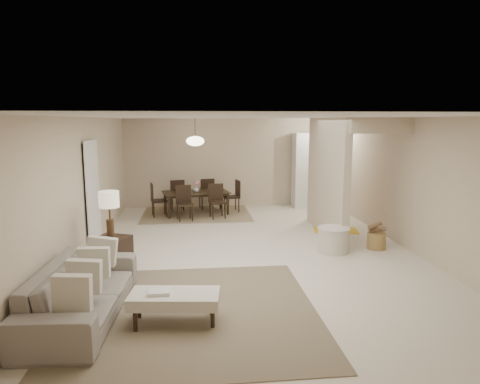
{
  "coord_description": "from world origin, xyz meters",
  "views": [
    {
      "loc": [
        -1.03,
        -7.62,
        2.43
      ],
      "look_at": [
        -0.15,
        0.63,
        1.05
      ],
      "focal_mm": 32.0,
      "sensor_mm": 36.0,
      "label": 1
    }
  ],
  "objects": [
    {
      "name": "floor",
      "position": [
        0.0,
        0.0,
        0.0
      ],
      "size": [
        9.0,
        9.0,
        0.0
      ],
      "primitive_type": "plane",
      "color": "beige",
      "rests_on": "ground"
    },
    {
      "name": "ceiling",
      "position": [
        0.0,
        0.0,
        2.5
      ],
      "size": [
        9.0,
        9.0,
        0.0
      ],
      "primitive_type": "plane",
      "rotation": [
        3.14,
        0.0,
        0.0
      ],
      "color": "white",
      "rests_on": "back_wall"
    },
    {
      "name": "back_wall",
      "position": [
        0.0,
        4.5,
        1.25
      ],
      "size": [
        6.0,
        0.0,
        6.0
      ],
      "primitive_type": "plane",
      "rotation": [
        1.57,
        0.0,
        0.0
      ],
      "color": "#C4AF94",
      "rests_on": "floor"
    },
    {
      "name": "left_wall",
      "position": [
        -3.0,
        0.0,
        1.25
      ],
      "size": [
        0.0,
        9.0,
        9.0
      ],
      "primitive_type": "plane",
      "rotation": [
        1.57,
        0.0,
        1.57
      ],
      "color": "#C4AF94",
      "rests_on": "floor"
    },
    {
      "name": "right_wall",
      "position": [
        3.0,
        0.0,
        1.25
      ],
      "size": [
        0.0,
        9.0,
        9.0
      ],
      "primitive_type": "plane",
      "rotation": [
        1.57,
        0.0,
        -1.57
      ],
      "color": "#C4AF94",
      "rests_on": "floor"
    },
    {
      "name": "partition",
      "position": [
        1.8,
        1.25,
        1.25
      ],
      "size": [
        0.15,
        2.5,
        2.5
      ],
      "primitive_type": "cube",
      "color": "#C4AF94",
      "rests_on": "floor"
    },
    {
      "name": "doorway",
      "position": [
        -2.97,
        0.6,
        1.02
      ],
      "size": [
        0.04,
        0.9,
        2.04
      ],
      "primitive_type": "cube",
      "color": "black",
      "rests_on": "floor"
    },
    {
      "name": "pantry_cabinet",
      "position": [
        2.35,
        4.15,
        1.05
      ],
      "size": [
        1.2,
        0.55,
        2.1
      ],
      "primitive_type": "cube",
      "color": "white",
      "rests_on": "floor"
    },
    {
      "name": "flush_light",
      "position": [
        2.3,
        3.2,
        2.46
      ],
      "size": [
        0.44,
        0.44,
        0.05
      ],
      "primitive_type": "cylinder",
      "color": "white",
      "rests_on": "ceiling"
    },
    {
      "name": "living_rug",
      "position": [
        -1.1,
        -2.39,
        0.01
      ],
      "size": [
        3.2,
        3.2,
        0.01
      ],
      "primitive_type": "cube",
      "color": "brown",
      "rests_on": "floor"
    },
    {
      "name": "sofa",
      "position": [
        -2.45,
        -2.39,
        0.34
      ],
      "size": [
        2.37,
        1.04,
        0.68
      ],
      "primitive_type": "imported",
      "rotation": [
        0.0,
        0.0,
        1.51
      ],
      "color": "gray",
      "rests_on": "floor"
    },
    {
      "name": "ottoman_bench",
      "position": [
        -1.3,
        -2.69,
        0.31
      ],
      "size": [
        1.13,
        0.61,
        0.39
      ],
      "rotation": [
        0.0,
        0.0,
        -0.11
      ],
      "color": "beige",
      "rests_on": "living_rug"
    },
    {
      "name": "side_table",
      "position": [
        -2.4,
        -0.73,
        0.28
      ],
      "size": [
        0.67,
        0.67,
        0.57
      ],
      "primitive_type": "cube",
      "rotation": [
        0.0,
        0.0,
        -0.39
      ],
      "color": "black",
      "rests_on": "floor"
    },
    {
      "name": "table_lamp",
      "position": [
        -2.4,
        -0.73,
        1.13
      ],
      "size": [
        0.32,
        0.32,
        0.76
      ],
      "color": "#48321F",
      "rests_on": "side_table"
    },
    {
      "name": "round_pouf",
      "position": [
        1.54,
        -0.1,
        0.23
      ],
      "size": [
        0.59,
        0.59,
        0.46
      ],
      "primitive_type": "cylinder",
      "color": "beige",
      "rests_on": "floor"
    },
    {
      "name": "wicker_basket",
      "position": [
        2.42,
        0.0,
        0.15
      ],
      "size": [
        0.36,
        0.36,
        0.3
      ],
      "primitive_type": "cylinder",
      "rotation": [
        0.0,
        0.0,
        0.02
      ],
      "color": "olive",
      "rests_on": "floor"
    },
    {
      "name": "dining_rug",
      "position": [
        -1.0,
        3.47,
        0.01
      ],
      "size": [
        2.8,
        2.1,
        0.01
      ],
      "primitive_type": "cube",
      "color": "#756548",
      "rests_on": "floor"
    },
    {
      "name": "dining_table",
      "position": [
        -1.0,
        3.47,
        0.3
      ],
      "size": [
        1.84,
        1.25,
        0.59
      ],
      "primitive_type": "imported",
      "rotation": [
        0.0,
        0.0,
        0.19
      ],
      "color": "black",
      "rests_on": "dining_rug"
    },
    {
      "name": "dining_chairs",
      "position": [
        -1.0,
        3.47,
        0.43
      ],
      "size": [
        2.35,
        1.87,
        0.86
      ],
      "color": "black",
      "rests_on": "dining_rug"
    },
    {
      "name": "vase",
      "position": [
        -1.0,
        3.47,
        0.67
      ],
      "size": [
        0.14,
        0.14,
        0.15
      ],
      "primitive_type": "imported",
      "rotation": [
        0.0,
        0.0,
        -0.0
      ],
      "color": "white",
      "rests_on": "dining_table"
    },
    {
      "name": "yellow_mat",
      "position": [
        2.1,
        1.43,
        0.01
      ],
      "size": [
        1.05,
        0.75,
        0.01
      ],
      "primitive_type": "cube",
      "rotation": [
        0.0,
        0.0,
        -0.18
      ],
      "color": "gold",
      "rests_on": "floor"
    },
    {
      "name": "pendant_light",
      "position": [
        -1.0,
        3.47,
        1.92
      ],
      "size": [
        0.46,
        0.46,
        0.71
      ],
      "color": "#48321F",
      "rests_on": "ceiling"
    }
  ]
}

